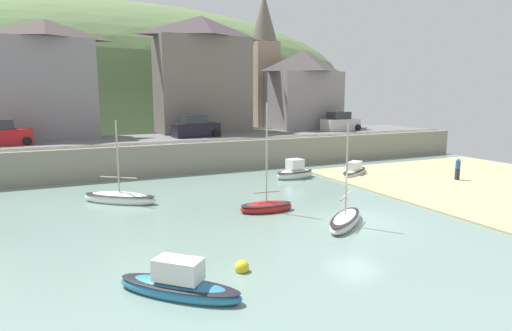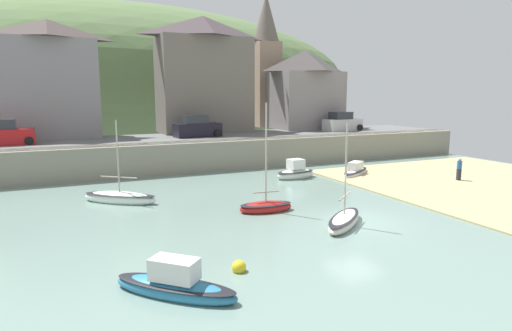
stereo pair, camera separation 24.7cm
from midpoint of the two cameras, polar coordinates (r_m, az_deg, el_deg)
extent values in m
cube|color=gray|center=(22.32, 12.56, -7.23)|extent=(48.00, 40.00, 0.06)
cube|color=tan|center=(33.66, 29.70, -2.47)|extent=(18.00, 22.00, 0.10)
cube|color=gray|center=(36.70, -3.68, 1.50)|extent=(48.00, 2.40, 2.40)
cube|color=#606060|center=(40.01, -5.63, 3.80)|extent=(48.00, 9.00, 0.10)
ellipsoid|color=#597345|center=(72.59, -18.55, 10.42)|extent=(80.00, 44.00, 23.01)
cube|color=gray|center=(42.08, -25.60, 9.02)|extent=(7.61, 4.30, 8.44)
pyramid|color=#473B3A|center=(42.41, -26.10, 15.81)|extent=(7.91, 4.60, 1.62)
cube|color=#696259|center=(44.22, -7.18, 10.37)|extent=(8.93, 4.61, 9.24)
pyramid|color=#463B3F|center=(44.66, -7.34, 17.61)|extent=(9.23, 4.91, 2.03)
cube|color=gray|center=(49.02, 5.98, 8.49)|extent=(7.11, 5.74, 6.14)
pyramid|color=#433E3D|center=(49.13, 6.07, 13.44)|extent=(7.41, 6.04, 2.34)
cube|color=#9F846C|center=(51.19, 0.89, 10.53)|extent=(2.80, 2.80, 9.62)
cone|color=#665B51|center=(51.86, 0.91, 18.82)|extent=(3.00, 3.00, 5.34)
ellipsoid|color=white|center=(26.55, -17.68, -4.18)|extent=(4.31, 3.74, 0.85)
ellipsoid|color=black|center=(26.50, -17.70, -3.69)|extent=(4.22, 3.66, 0.12)
cylinder|color=#B2A893|center=(26.09, -17.95, 1.14)|extent=(0.09, 0.09, 4.14)
cylinder|color=gray|center=(26.29, -17.82, -1.50)|extent=(1.88, 1.50, 0.07)
ellipsoid|color=silver|center=(32.66, 4.89, -1.21)|extent=(3.26, 1.66, 0.91)
ellipsoid|color=black|center=(32.61, 4.90, -0.78)|extent=(3.20, 1.63, 0.12)
cube|color=silver|center=(32.51, 4.91, 0.21)|extent=(1.19, 1.05, 0.73)
ellipsoid|color=teal|center=(14.49, -10.56, -15.71)|extent=(3.85, 3.80, 0.66)
ellipsoid|color=black|center=(14.41, -10.59, -15.06)|extent=(3.77, 3.72, 0.12)
cube|color=silver|center=(14.21, -10.65, -13.25)|extent=(1.62, 1.61, 0.69)
ellipsoid|color=silver|center=(34.61, 12.56, -0.93)|extent=(4.09, 3.19, 0.61)
ellipsoid|color=black|center=(34.58, 12.57, -0.66)|extent=(4.01, 3.12, 0.12)
cube|color=silver|center=(34.51, 12.59, 0.03)|extent=(1.64, 1.43, 0.57)
ellipsoid|color=#A21C1A|center=(23.54, 1.07, -5.55)|extent=(3.04, 1.56, 0.71)
ellipsoid|color=black|center=(23.49, 1.07, -5.09)|extent=(2.98, 1.53, 0.12)
cylinder|color=#B2A893|center=(22.95, 1.10, 1.67)|extent=(0.09, 0.09, 5.26)
cylinder|color=gray|center=(23.34, 1.08, -3.50)|extent=(1.46, 0.21, 0.07)
ellipsoid|color=silver|center=(21.55, 11.26, -7.16)|extent=(3.79, 3.44, 0.73)
ellipsoid|color=black|center=(21.49, 11.27, -6.65)|extent=(3.71, 3.37, 0.12)
cylinder|color=#B2A893|center=(20.97, 11.48, -0.49)|extent=(0.09, 0.09, 4.35)
cylinder|color=gray|center=(21.22, 11.37, -3.89)|extent=(1.61, 1.38, 0.07)
cube|color=#AD171A|center=(37.90, -30.43, 3.20)|extent=(4.14, 1.80, 1.20)
cylinder|color=black|center=(38.60, -27.85, 3.08)|extent=(0.64, 0.22, 0.64)
cylinder|color=black|center=(37.01, -27.96, 2.84)|extent=(0.64, 0.22, 0.64)
cube|color=black|center=(39.42, -8.02, 4.61)|extent=(4.24, 2.07, 1.20)
cube|color=#282D33|center=(39.28, -8.40, 5.97)|extent=(2.23, 1.69, 0.80)
cylinder|color=black|center=(40.70, -6.12, 4.41)|extent=(0.64, 0.22, 0.64)
cylinder|color=black|center=(39.20, -5.36, 4.22)|extent=(0.64, 0.22, 0.64)
cylinder|color=black|center=(39.77, -10.63, 4.18)|extent=(0.64, 0.22, 0.64)
cylinder|color=black|center=(38.22, -10.03, 3.99)|extent=(0.64, 0.22, 0.64)
cube|color=#BCB9B6|center=(46.44, 10.87, 5.27)|extent=(4.23, 2.05, 1.20)
cube|color=#282D33|center=(46.24, 10.65, 6.43)|extent=(2.22, 1.68, 0.80)
cylinder|color=black|center=(48.08, 11.90, 5.04)|extent=(0.64, 0.22, 0.64)
cylinder|color=black|center=(46.82, 13.08, 4.88)|extent=(0.64, 0.22, 0.64)
cylinder|color=black|center=(46.19, 8.61, 4.96)|extent=(0.64, 0.22, 0.64)
cylinder|color=black|center=(44.87, 9.74, 4.80)|extent=(0.64, 0.22, 0.64)
cube|color=#282833|center=(34.54, 24.68, -1.03)|extent=(0.28, 0.20, 0.82)
cylinder|color=#23569E|center=(34.43, 24.76, 0.12)|extent=(0.34, 0.34, 0.58)
sphere|color=#D1A889|center=(34.37, 24.81, 0.77)|extent=(0.22, 0.22, 0.22)
sphere|color=yellow|center=(15.97, -2.32, -13.18)|extent=(0.52, 0.52, 0.52)
camera|label=1|loc=(0.12, -90.57, -0.10)|focal=30.53mm
camera|label=2|loc=(0.12, 89.43, 0.10)|focal=30.53mm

